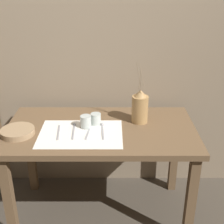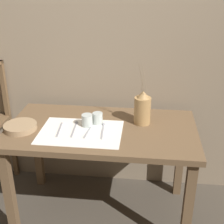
{
  "view_description": "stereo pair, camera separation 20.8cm",
  "coord_description": "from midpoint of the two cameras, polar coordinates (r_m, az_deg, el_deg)",
  "views": [
    {
      "loc": [
        0.08,
        -1.89,
        1.72
      ],
      "look_at": [
        0.07,
        0.0,
        0.86
      ],
      "focal_mm": 50.0,
      "sensor_mm": 36.0,
      "label": 1
    },
    {
      "loc": [
        0.29,
        -1.88,
        1.72
      ],
      "look_at": [
        0.07,
        0.0,
        0.86
      ],
      "focal_mm": 50.0,
      "sensor_mm": 36.0,
      "label": 2
    }
  ],
  "objects": [
    {
      "name": "spoon_inner",
      "position": [
        2.15,
        -3.96,
        -2.55
      ],
      "size": [
        0.03,
        0.22,
        0.02
      ],
      "color": "#939399",
      "rests_on": "wooden_table"
    },
    {
      "name": "pitcher_with_flowers",
      "position": [
        2.17,
        8.32,
        0.57
      ],
      "size": [
        0.12,
        0.12,
        0.44
      ],
      "color": "#A87F4C",
      "rests_on": "wooden_table"
    },
    {
      "name": "ground_plane",
      "position": [
        2.56,
        0.74,
        -17.68
      ],
      "size": [
        12.0,
        12.0,
        0.0
      ],
      "primitive_type": "plane",
      "color": "#473F35"
    },
    {
      "name": "stone_wall_back",
      "position": [
        2.42,
        2.03,
        12.02
      ],
      "size": [
        7.0,
        0.06,
        2.4
      ],
      "color": "gray",
      "rests_on": "ground_plane"
    },
    {
      "name": "fork_outer",
      "position": [
        2.11,
        -6.84,
        -3.28
      ],
      "size": [
        0.03,
        0.21,
        0.0
      ],
      "color": "#939399",
      "rests_on": "wooden_table"
    },
    {
      "name": "glass_tumbler_far",
      "position": [
        2.17,
        0.09,
        -1.23
      ],
      "size": [
        0.07,
        0.07,
        0.08
      ],
      "color": "#B7C1BC",
      "rests_on": "wooden_table"
    },
    {
      "name": "wooden_bowl",
      "position": [
        2.17,
        -13.81,
        -2.72
      ],
      "size": [
        0.22,
        0.22,
        0.04
      ],
      "color": "#9E7F5B",
      "rests_on": "wooden_table"
    },
    {
      "name": "wooden_table",
      "position": [
        2.19,
        0.83,
        -5.21
      ],
      "size": [
        1.3,
        0.7,
        0.74
      ],
      "color": "brown",
      "rests_on": "ground_plane"
    },
    {
      "name": "glass_tumbler_near",
      "position": [
        2.13,
        -1.8,
        -1.6
      ],
      "size": [
        0.07,
        0.07,
        0.08
      ],
      "color": "#B7C1BC",
      "rests_on": "wooden_table"
    },
    {
      "name": "fork_inner",
      "position": [
        2.09,
        -1.5,
        -3.52
      ],
      "size": [
        0.03,
        0.21,
        0.0
      ],
      "color": "#939399",
      "rests_on": "wooden_table"
    },
    {
      "name": "linen_cloth",
      "position": [
        2.08,
        -2.91,
        -3.75
      ],
      "size": [
        0.55,
        0.39,
        0.0
      ],
      "color": "white",
      "rests_on": "wooden_table"
    },
    {
      "name": "spoon_outer",
      "position": [
        2.13,
        1.17,
        -2.86
      ],
      "size": [
        0.03,
        0.22,
        0.02
      ],
      "color": "#939399",
      "rests_on": "wooden_table"
    }
  ]
}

